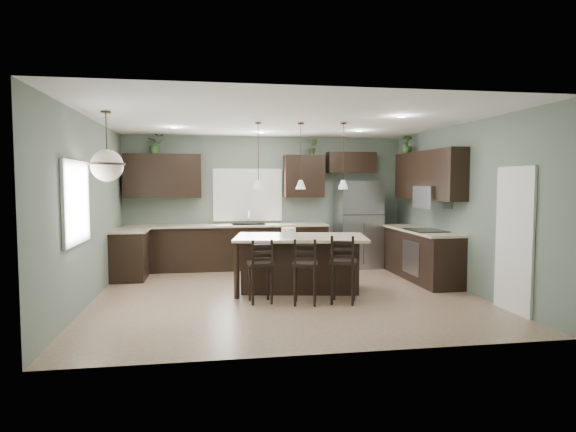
# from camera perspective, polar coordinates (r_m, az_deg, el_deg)

# --- Properties ---
(ground) EXTENTS (6.00, 6.00, 0.00)m
(ground) POSITION_cam_1_polar(r_m,az_deg,el_deg) (7.91, -0.25, -9.28)
(ground) COLOR #9E8466
(ground) RESTS_ON ground
(pantry_door) EXTENTS (0.04, 0.82, 2.04)m
(pantry_door) POSITION_cam_1_polar(r_m,az_deg,el_deg) (7.40, 25.23, -2.57)
(pantry_door) COLOR white
(pantry_door) RESTS_ON ground
(window_back) EXTENTS (1.35, 0.02, 1.00)m
(window_back) POSITION_cam_1_polar(r_m,az_deg,el_deg) (10.37, -4.81, 2.51)
(window_back) COLOR white
(window_back) RESTS_ON room_shell
(window_left) EXTENTS (0.02, 1.10, 1.00)m
(window_left) POSITION_cam_1_polar(r_m,az_deg,el_deg) (7.04, -23.91, 1.48)
(window_left) COLOR white
(window_left) RESTS_ON room_shell
(left_return_cabs) EXTENTS (0.60, 0.90, 0.90)m
(left_return_cabs) POSITION_cam_1_polar(r_m,az_deg,el_deg) (9.52, -18.25, -4.46)
(left_return_cabs) COLOR black
(left_return_cabs) RESTS_ON ground
(left_return_countertop) EXTENTS (0.66, 0.96, 0.04)m
(left_return_countertop) POSITION_cam_1_polar(r_m,az_deg,el_deg) (9.46, -18.19, -1.64)
(left_return_countertop) COLOR beige
(left_return_countertop) RESTS_ON left_return_cabs
(back_lower_cabs) EXTENTS (4.20, 0.60, 0.90)m
(back_lower_cabs) POSITION_cam_1_polar(r_m,az_deg,el_deg) (10.15, -7.18, -3.77)
(back_lower_cabs) COLOR black
(back_lower_cabs) RESTS_ON ground
(back_countertop) EXTENTS (4.20, 0.66, 0.04)m
(back_countertop) POSITION_cam_1_polar(r_m,az_deg,el_deg) (10.08, -7.20, -1.14)
(back_countertop) COLOR beige
(back_countertop) RESTS_ON back_lower_cabs
(sink_inset) EXTENTS (0.70, 0.45, 0.01)m
(sink_inset) POSITION_cam_1_polar(r_m,az_deg,el_deg) (10.10, -4.65, -1.02)
(sink_inset) COLOR gray
(sink_inset) RESTS_ON back_countertop
(faucet) EXTENTS (0.02, 0.02, 0.28)m
(faucet) POSITION_cam_1_polar(r_m,az_deg,el_deg) (10.06, -4.64, -0.21)
(faucet) COLOR silver
(faucet) RESTS_ON back_countertop
(back_upper_left) EXTENTS (1.55, 0.34, 0.90)m
(back_upper_left) POSITION_cam_1_polar(r_m,az_deg,el_deg) (10.23, -14.61, 4.62)
(back_upper_left) COLOR black
(back_upper_left) RESTS_ON room_shell
(back_upper_right) EXTENTS (0.85, 0.34, 0.90)m
(back_upper_right) POSITION_cam_1_polar(r_m,az_deg,el_deg) (10.38, 1.89, 4.73)
(back_upper_right) COLOR black
(back_upper_right) RESTS_ON room_shell
(fridge_header) EXTENTS (1.05, 0.34, 0.45)m
(fridge_header) POSITION_cam_1_polar(r_m,az_deg,el_deg) (10.64, 7.48, 6.30)
(fridge_header) COLOR black
(fridge_header) RESTS_ON room_shell
(right_lower_cabs) EXTENTS (0.60, 2.35, 0.90)m
(right_lower_cabs) POSITION_cam_1_polar(r_m,az_deg,el_deg) (9.43, 15.35, -4.48)
(right_lower_cabs) COLOR black
(right_lower_cabs) RESTS_ON ground
(right_countertop) EXTENTS (0.66, 2.35, 0.04)m
(right_countertop) POSITION_cam_1_polar(r_m,az_deg,el_deg) (9.37, 15.29, -1.64)
(right_countertop) COLOR beige
(right_countertop) RESTS_ON right_lower_cabs
(cooktop) EXTENTS (0.58, 0.75, 0.02)m
(cooktop) POSITION_cam_1_polar(r_m,az_deg,el_deg) (9.12, 16.01, -1.64)
(cooktop) COLOR black
(cooktop) RESTS_ON right_countertop
(wall_oven_front) EXTENTS (0.01, 0.72, 0.60)m
(wall_oven_front) POSITION_cam_1_polar(r_m,az_deg,el_deg) (9.06, 14.32, -4.80)
(wall_oven_front) COLOR gray
(wall_oven_front) RESTS_ON right_lower_cabs
(right_upper_cabs) EXTENTS (0.34, 2.35, 0.90)m
(right_upper_cabs) POSITION_cam_1_polar(r_m,az_deg,el_deg) (9.39, 16.25, 4.65)
(right_upper_cabs) COLOR black
(right_upper_cabs) RESTS_ON room_shell
(microwave) EXTENTS (0.40, 0.75, 0.40)m
(microwave) POSITION_cam_1_polar(r_m,az_deg,el_deg) (9.12, 16.66, 2.16)
(microwave) COLOR gray
(microwave) RESTS_ON right_upper_cabs
(refrigerator) EXTENTS (0.90, 0.74, 1.85)m
(refrigerator) POSITION_cam_1_polar(r_m,az_deg,el_deg) (10.41, 8.35, -0.96)
(refrigerator) COLOR #9B9CA3
(refrigerator) RESTS_ON ground
(kitchen_island) EXTENTS (2.33, 1.58, 0.92)m
(kitchen_island) POSITION_cam_1_polar(r_m,az_deg,el_deg) (8.07, 1.49, -5.66)
(kitchen_island) COLOR black
(kitchen_island) RESTS_ON ground
(serving_dish) EXTENTS (0.24, 0.24, 0.14)m
(serving_dish) POSITION_cam_1_polar(r_m,az_deg,el_deg) (8.00, 0.07, -1.90)
(serving_dish) COLOR silver
(serving_dish) RESTS_ON kitchen_island
(bar_stool_left) EXTENTS (0.39, 0.39, 0.98)m
(bar_stool_left) POSITION_cam_1_polar(r_m,az_deg,el_deg) (7.29, -3.28, -6.50)
(bar_stool_left) COLOR black
(bar_stool_left) RESTS_ON ground
(bar_stool_center) EXTENTS (0.45, 0.45, 1.00)m
(bar_stool_center) POSITION_cam_1_polar(r_m,az_deg,el_deg) (7.19, 2.06, -6.56)
(bar_stool_center) COLOR black
(bar_stool_center) RESTS_ON ground
(bar_stool_right) EXTENTS (0.50, 0.50, 1.04)m
(bar_stool_right) POSITION_cam_1_polar(r_m,az_deg,el_deg) (7.30, 6.57, -6.27)
(bar_stool_right) COLOR black
(bar_stool_right) RESTS_ON ground
(pendant_left) EXTENTS (0.17, 0.17, 1.10)m
(pendant_left) POSITION_cam_1_polar(r_m,az_deg,el_deg) (7.99, -3.54, 7.10)
(pendant_left) COLOR silver
(pendant_left) RESTS_ON room_shell
(pendant_center) EXTENTS (0.17, 0.17, 1.10)m
(pendant_center) POSITION_cam_1_polar(r_m,az_deg,el_deg) (7.97, 1.52, 7.11)
(pendant_center) COLOR white
(pendant_center) RESTS_ON room_shell
(pendant_right) EXTENTS (0.17, 0.17, 1.10)m
(pendant_right) POSITION_cam_1_polar(r_m,az_deg,el_deg) (8.01, 6.57, 7.07)
(pendant_right) COLOR silver
(pendant_right) RESTS_ON room_shell
(chandelier) EXTENTS (0.48, 0.48, 0.97)m
(chandelier) POSITION_cam_1_polar(r_m,az_deg,el_deg) (7.14, -20.70, 7.74)
(chandelier) COLOR beige
(chandelier) RESTS_ON room_shell
(plant_back_left) EXTENTS (0.43, 0.40, 0.39)m
(plant_back_left) POSITION_cam_1_polar(r_m,az_deg,el_deg) (10.24, -15.46, 8.22)
(plant_back_left) COLOR #2E4E22
(plant_back_left) RESTS_ON back_upper_left
(plant_back_right) EXTENTS (0.23, 0.20, 0.35)m
(plant_back_right) POSITION_cam_1_polar(r_m,az_deg,el_deg) (10.41, 2.95, 8.16)
(plant_back_right) COLOR #2E481F
(plant_back_right) RESTS_ON back_upper_right
(plant_right_wall) EXTENTS (0.25, 0.25, 0.39)m
(plant_right_wall) POSITION_cam_1_polar(r_m,az_deg,el_deg) (10.25, 13.93, 8.23)
(plant_right_wall) COLOR #305525
(plant_right_wall) RESTS_ON right_upper_cabs
(room_shell) EXTENTS (6.00, 6.00, 6.00)m
(room_shell) POSITION_cam_1_polar(r_m,az_deg,el_deg) (7.70, -0.26, 3.12)
(room_shell) COLOR slate
(room_shell) RESTS_ON ground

